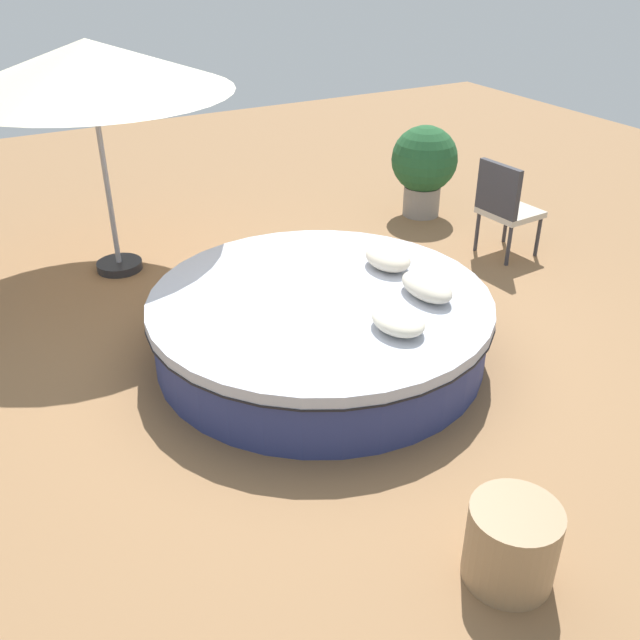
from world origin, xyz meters
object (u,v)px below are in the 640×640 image
at_px(planter, 424,164).
at_px(throw_pillow_0, 398,320).
at_px(side_table, 511,544).
at_px(patio_umbrella, 89,67).
at_px(throw_pillow_2, 388,258).
at_px(throw_pillow_1, 427,287).
at_px(patio_chair, 505,204).
at_px(round_bed, 320,325).

bearing_deg(planter, throw_pillow_0, -38.97).
xyz_separation_m(throw_pillow_0, side_table, (1.68, -0.42, -0.37)).
xyz_separation_m(patio_umbrella, planter, (0.22, 3.50, -1.32)).
bearing_deg(throw_pillow_2, side_table, -19.79).
height_order(throw_pillow_2, planter, planter).
xyz_separation_m(throw_pillow_1, patio_umbrella, (-2.72, -1.69, 1.32)).
height_order(throw_pillow_1, patio_chair, patio_chair).
xyz_separation_m(round_bed, throw_pillow_0, (0.70, 0.24, 0.33)).
distance_m(throw_pillow_1, planter, 3.09).
xyz_separation_m(throw_pillow_0, throw_pillow_2, (-0.88, 0.50, 0.01)).
xyz_separation_m(round_bed, patio_umbrella, (-2.33, -0.98, 1.65)).
height_order(round_bed, planter, planter).
relative_size(throw_pillow_1, planter, 0.49).
distance_m(throw_pillow_1, patio_chair, 2.17).
bearing_deg(patio_chair, patio_umbrella, -118.27).
bearing_deg(throw_pillow_0, throw_pillow_2, 150.44).
xyz_separation_m(patio_chair, planter, (-1.33, -0.02, 0.04)).
bearing_deg(throw_pillow_2, planter, 137.42).
relative_size(patio_chair, patio_umbrella, 0.39).
distance_m(throw_pillow_2, patio_umbrella, 3.05).
xyz_separation_m(throw_pillow_0, patio_chair, (-1.48, 2.29, -0.04)).
bearing_deg(throw_pillow_0, round_bed, -161.27).
relative_size(round_bed, throw_pillow_0, 5.91).
xyz_separation_m(throw_pillow_1, planter, (-2.50, 1.80, -0.00)).
bearing_deg(patio_umbrella, round_bed, 22.88).
bearing_deg(throw_pillow_1, patio_chair, 122.76).
xyz_separation_m(throw_pillow_0, throw_pillow_1, (-0.31, 0.47, 0.01)).
relative_size(throw_pillow_1, side_table, 1.07).
xyz_separation_m(patio_chair, patio_umbrella, (-1.55, -3.52, 1.36)).
xyz_separation_m(round_bed, throw_pillow_2, (-0.18, 0.74, 0.34)).
height_order(throw_pillow_1, patio_umbrella, patio_umbrella).
xyz_separation_m(throw_pillow_0, patio_umbrella, (-3.03, -1.22, 1.33)).
xyz_separation_m(throw_pillow_2, patio_umbrella, (-2.15, -1.72, 1.31)).
distance_m(throw_pillow_1, side_table, 2.22).
distance_m(patio_umbrella, planter, 3.74).
distance_m(patio_chair, side_table, 4.19).
distance_m(round_bed, patio_umbrella, 3.02).
relative_size(patio_chair, side_table, 2.06).
xyz_separation_m(patio_umbrella, side_table, (4.72, 0.80, -1.69)).
bearing_deg(patio_umbrella, side_table, 9.59).
distance_m(throw_pillow_0, patio_chair, 2.73).
relative_size(planter, side_table, 2.18).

